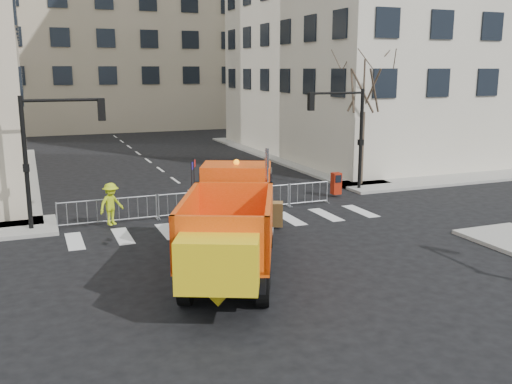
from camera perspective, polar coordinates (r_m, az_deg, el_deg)
name	(u,v)px	position (r m, az deg, el deg)	size (l,w,h in m)	color
ground	(292,265)	(19.18, 3.58, -7.29)	(120.00, 120.00, 0.00)	black
sidewalk_back	(214,207)	(26.77, -4.22, -1.50)	(64.00, 5.00, 0.15)	gray
building_far	(94,18)	(68.99, -15.90, 16.38)	(30.00, 18.00, 24.00)	tan
traffic_light_left	(26,165)	(24.10, -22.02, 2.49)	(0.18, 0.18, 5.40)	black
traffic_light_right	(361,141)	(30.76, 10.43, 5.09)	(0.18, 0.18, 5.40)	black
crowd_barriers	(204,202)	(25.61, -5.23, -1.05)	(12.60, 0.60, 1.10)	#9EA0A5
street_tree	(363,119)	(31.87, 10.62, 7.22)	(3.00, 3.00, 7.50)	#382B21
plow_truck	(231,222)	(17.79, -2.47, -3.06)	(6.50, 10.13, 3.85)	black
cop_a	(265,207)	(23.58, 0.93, -1.51)	(0.59, 0.39, 1.62)	black
cop_b	(215,207)	(22.88, -4.12, -1.53)	(0.95, 0.74, 1.95)	black
cop_c	(237,202)	(24.29, -1.89, -0.99)	(1.00, 0.42, 1.71)	black
worker	(111,204)	(23.90, -14.28, -1.18)	(1.13, 0.65, 1.74)	#BBD418
newspaper_box	(336,183)	(29.29, 8.02, 0.86)	(0.45, 0.40, 1.10)	#A01F0C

